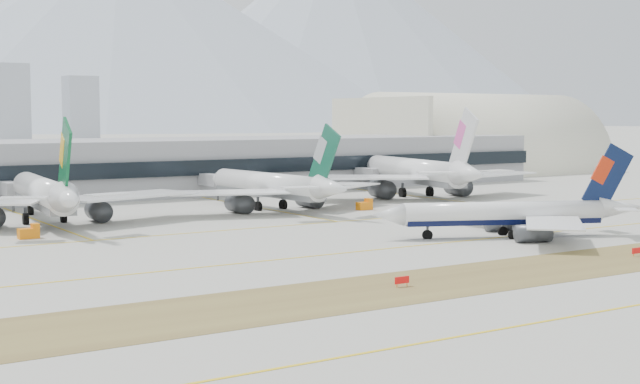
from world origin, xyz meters
TOP-DOWN VIEW (x-y plane):
  - ground at (0.00, 0.00)m, footprint 3000.00×3000.00m
  - apron_markings at (0.00, -53.95)m, footprint 360.00×122.22m
  - taxiing_airliner at (35.65, -5.73)m, footprint 47.43×40.18m
  - widebody_eva at (-28.86, 58.45)m, footprint 60.36×59.36m
  - widebody_cathay at (22.32, 56.86)m, footprint 56.53×55.39m
  - widebody_china_air at (71.42, 65.01)m, footprint 65.74×65.27m
  - terminal at (0.00, 114.84)m, footprint 280.00×43.10m
  - hangar at (154.56, 135.00)m, footprint 91.00×60.00m
  - hold_sign_left at (-9.65, -32.00)m, footprint 2.20×0.15m
  - hold_sign_right at (35.85, -32.00)m, footprint 2.20×0.15m
  - gse_b at (-37.21, 38.70)m, footprint 3.55×2.00m
  - gse_c at (40.33, 45.91)m, footprint 3.55×2.00m

SIDE VIEW (x-z plane):
  - ground at x=0.00m, z-range 0.00..0.00m
  - apron_markings at x=0.00m, z-range -0.01..0.05m
  - hangar at x=154.56m, z-range -29.86..30.14m
  - hold_sign_left at x=-9.65m, z-range 0.20..1.55m
  - hold_sign_right at x=35.85m, z-range 0.20..1.55m
  - gse_b at x=-37.21m, z-range -0.25..2.35m
  - gse_c at x=40.33m, z-range -0.25..2.35m
  - taxiing_airliner at x=35.65m, z-range -4.35..12.47m
  - widebody_cathay at x=22.32m, z-range -4.73..15.46m
  - widebody_eva at x=-28.86m, z-range -5.06..16.56m
  - widebody_china_air at x=71.42m, z-range -5.60..18.31m
  - terminal at x=0.00m, z-range 0.00..15.00m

